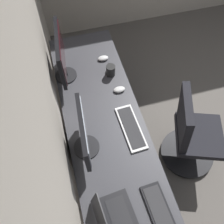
# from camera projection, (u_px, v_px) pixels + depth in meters

# --- Properties ---
(wall_back) EXTENTS (4.97, 0.10, 2.60)m
(wall_back) POSITION_uv_depth(u_px,v_px,m) (42.00, 113.00, 1.34)
(wall_back) COLOR beige
(wall_back) RESTS_ON ground
(desk) EXTENTS (2.28, 0.64, 0.73)m
(desk) POSITION_uv_depth(u_px,v_px,m) (106.00, 131.00, 1.99)
(desk) COLOR #38383D
(desk) RESTS_ON ground
(drawer_pedestal) EXTENTS (0.40, 0.51, 0.69)m
(drawer_pedestal) POSITION_uv_depth(u_px,v_px,m) (104.00, 147.00, 2.26)
(drawer_pedestal) COLOR #38383D
(drawer_pedestal) RESTS_ON ground
(monitor_primary) EXTENTS (0.46, 0.20, 0.41)m
(monitor_primary) POSITION_uv_depth(u_px,v_px,m) (84.00, 134.00, 1.65)
(monitor_primary) COLOR black
(monitor_primary) RESTS_ON desk
(monitor_secondary) EXTENTS (0.51, 0.20, 0.46)m
(monitor_secondary) POSITION_uv_depth(u_px,v_px,m) (61.00, 55.00, 1.99)
(monitor_secondary) COLOR black
(monitor_secondary) RESTS_ON desk
(laptop_leftmost) EXTENTS (0.36, 0.29, 0.20)m
(laptop_leftmost) POSITION_uv_depth(u_px,v_px,m) (113.00, 220.00, 1.53)
(laptop_leftmost) COLOR black
(laptop_leftmost) RESTS_ON desk
(keyboard_main) EXTENTS (0.43, 0.16, 0.02)m
(keyboard_main) POSITION_uv_depth(u_px,v_px,m) (161.00, 215.00, 1.58)
(keyboard_main) COLOR black
(keyboard_main) RESTS_ON desk
(keyboard_spare) EXTENTS (0.43, 0.16, 0.02)m
(keyboard_spare) POSITION_uv_depth(u_px,v_px,m) (131.00, 128.00, 1.92)
(keyboard_spare) COLOR silver
(keyboard_spare) RESTS_ON desk
(mouse_main) EXTENTS (0.06, 0.10, 0.03)m
(mouse_main) POSITION_uv_depth(u_px,v_px,m) (119.00, 89.00, 2.11)
(mouse_main) COLOR silver
(mouse_main) RESTS_ON desk
(mouse_spare) EXTENTS (0.06, 0.10, 0.03)m
(mouse_spare) POSITION_uv_depth(u_px,v_px,m) (103.00, 58.00, 2.31)
(mouse_spare) COLOR silver
(mouse_spare) RESTS_ON desk
(coffee_mug) EXTENTS (0.12, 0.08, 0.11)m
(coffee_mug) POSITION_uv_depth(u_px,v_px,m) (111.00, 70.00, 2.18)
(coffee_mug) COLOR black
(coffee_mug) RESTS_ON desk
(office_chair) EXTENTS (0.56, 0.61, 0.97)m
(office_chair) POSITION_uv_depth(u_px,v_px,m) (191.00, 135.00, 2.20)
(office_chair) COLOR black
(office_chair) RESTS_ON ground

